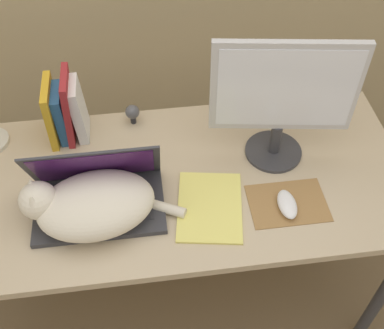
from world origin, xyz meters
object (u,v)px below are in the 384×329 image
Objects in this scene: cat at (90,204)px; book_row at (65,110)px; notepad at (210,206)px; webcam at (132,112)px; computer_mouse at (287,204)px; external_monitor at (283,98)px; laptop at (98,194)px.

cat is 0.38m from book_row.
notepad is 0.46m from webcam.
computer_mouse is (0.58, -0.04, -0.05)m from cat.
computer_mouse is at bearing -3.62° from cat.
computer_mouse is (-0.02, -0.23, -0.22)m from external_monitor.
computer_mouse is 0.37× the size of notepad.
book_row is 0.58m from notepad.
book_row is (-0.66, 0.41, 0.09)m from computer_mouse.
webcam is (0.12, 0.35, 0.00)m from laptop.
webcam is (0.14, 0.40, -0.02)m from cat.
laptop is at bearing -109.01° from webcam.
webcam is at bearing 7.42° from book_row.
cat is 1.08× the size of external_monitor.
external_monitor reaches higher than cat.
computer_mouse reaches higher than notepad.
cat is 4.36× the size of computer_mouse.
external_monitor is 4.02× the size of computer_mouse.
computer_mouse is 0.23m from notepad.
external_monitor reaches higher than computer_mouse.
notepad is at bearing -62.60° from webcam.
laptop is 0.57m from computer_mouse.
cat is at bearing 179.34° from notepad.
book_row is (-0.68, 0.18, -0.13)m from external_monitor.
external_monitor is at bearing 13.46° from laptop.
laptop is 5.19× the size of webcam.
external_monitor reaches higher than book_row.
laptop reaches higher than webcam.
cat is at bearing -77.96° from book_row.
webcam is at bearing 135.15° from computer_mouse.
laptop is at bearing 170.76° from computer_mouse.
external_monitor is at bearing 38.63° from notepad.
book_row is at bearing 138.63° from notepad.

